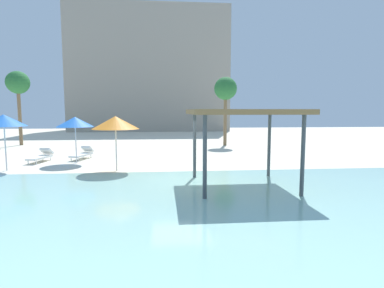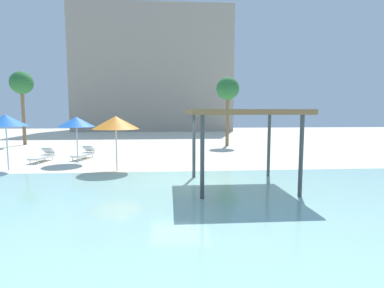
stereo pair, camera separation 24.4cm
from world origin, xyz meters
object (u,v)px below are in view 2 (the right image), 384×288
(beach_umbrella_blue_0, at_px, (76,122))
(beach_umbrella_orange_2, at_px, (116,123))
(palm_tree_1, at_px, (22,85))
(palm_tree_0, at_px, (228,90))
(shade_pavilion, at_px, (241,115))
(lounge_chair_0, at_px, (84,153))
(beach_umbrella_blue_1, at_px, (5,120))
(lounge_chair_3, at_px, (43,156))

(beach_umbrella_blue_0, xyz_separation_m, beach_umbrella_orange_2, (2.59, -2.49, 0.05))
(beach_umbrella_orange_2, height_order, palm_tree_1, palm_tree_1)
(palm_tree_0, relative_size, palm_tree_1, 0.92)
(beach_umbrella_orange_2, bearing_deg, shade_pavilion, -34.60)
(beach_umbrella_orange_2, xyz_separation_m, palm_tree_0, (7.50, 10.50, 2.30))
(palm_tree_0, bearing_deg, lounge_chair_0, -147.32)
(shade_pavilion, bearing_deg, lounge_chair_0, 135.97)
(shade_pavilion, distance_m, beach_umbrella_blue_1, 11.47)
(palm_tree_0, height_order, palm_tree_1, palm_tree_1)
(beach_umbrella_blue_1, height_order, palm_tree_1, palm_tree_1)
(shade_pavilion, distance_m, lounge_chair_0, 11.29)
(beach_umbrella_blue_0, relative_size, lounge_chair_3, 1.32)
(beach_umbrella_orange_2, bearing_deg, beach_umbrella_blue_1, 174.53)
(shade_pavilion, relative_size, lounge_chair_3, 2.04)
(lounge_chair_0, bearing_deg, lounge_chair_3, -53.03)
(lounge_chair_0, relative_size, palm_tree_1, 0.32)
(lounge_chair_0, relative_size, lounge_chair_3, 1.01)
(beach_umbrella_orange_2, height_order, lounge_chair_0, beach_umbrella_orange_2)
(lounge_chair_0, bearing_deg, palm_tree_1, -123.92)
(beach_umbrella_blue_0, relative_size, beach_umbrella_blue_1, 0.94)
(lounge_chair_3, bearing_deg, beach_umbrella_orange_2, 66.49)
(shade_pavilion, bearing_deg, palm_tree_1, 133.43)
(beach_umbrella_blue_1, distance_m, palm_tree_0, 16.44)
(shade_pavilion, relative_size, beach_umbrella_orange_2, 1.50)
(shade_pavilion, relative_size, lounge_chair_0, 2.02)
(lounge_chair_0, height_order, lounge_chair_3, same)
(palm_tree_0, bearing_deg, palm_tree_1, 173.81)
(shade_pavilion, height_order, beach_umbrella_orange_2, shade_pavilion)
(beach_umbrella_blue_1, bearing_deg, shade_pavilion, -21.33)
(shade_pavilion, height_order, lounge_chair_3, shade_pavilion)
(beach_umbrella_blue_0, xyz_separation_m, palm_tree_0, (10.08, 8.00, 2.35))
(shade_pavilion, height_order, beach_umbrella_blue_1, shade_pavilion)
(beach_umbrella_orange_2, relative_size, palm_tree_0, 0.47)
(beach_umbrella_blue_0, distance_m, palm_tree_0, 13.08)
(lounge_chair_0, bearing_deg, beach_umbrella_blue_1, -23.10)
(beach_umbrella_blue_1, height_order, lounge_chair_3, beach_umbrella_blue_1)
(beach_umbrella_blue_0, height_order, beach_umbrella_blue_1, beach_umbrella_blue_1)
(beach_umbrella_blue_0, height_order, lounge_chair_3, beach_umbrella_blue_0)
(shade_pavilion, bearing_deg, beach_umbrella_blue_0, 142.06)
(beach_umbrella_blue_1, distance_m, lounge_chair_0, 4.93)
(palm_tree_1, bearing_deg, palm_tree_0, -6.19)
(lounge_chair_0, distance_m, palm_tree_0, 12.78)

